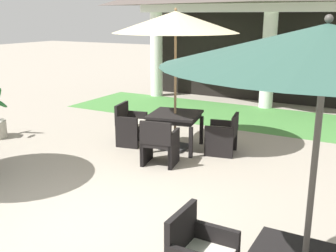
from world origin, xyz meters
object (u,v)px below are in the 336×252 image
patio_umbrella_near_foreground (326,50)px  patio_umbrella_mid_right (176,23)px  patio_table_mid_right (175,118)px  patio_chair_mid_right_west (130,125)px  terracotta_urn (163,118)px  patio_chair_mid_right_south (159,143)px  patio_chair_mid_right_east (223,135)px

patio_umbrella_near_foreground → patio_umbrella_mid_right: bearing=129.7°
patio_table_mid_right → patio_chair_mid_right_west: bearing=-168.7°
terracotta_urn → patio_table_mid_right: bearing=-52.7°
patio_table_mid_right → patio_chair_mid_right_south: patio_chair_mid_right_south is taller
patio_table_mid_right → patio_chair_mid_right_west: 1.03m
patio_chair_mid_right_west → terracotta_urn: bearing=175.2°
patio_chair_mid_right_west → patio_chair_mid_right_south: patio_chair_mid_right_west is taller
patio_umbrella_near_foreground → terracotta_urn: size_ratio=7.03×
patio_umbrella_near_foreground → patio_chair_mid_right_west: patio_umbrella_near_foreground is taller
patio_chair_mid_right_west → patio_chair_mid_right_east: size_ratio=1.09×
patio_chair_mid_right_south → patio_chair_mid_right_west: bearing=135.0°
patio_table_mid_right → patio_umbrella_mid_right: bearing=90.0°
patio_chair_mid_right_south → patio_umbrella_near_foreground: bearing=-55.4°
patio_chair_mid_right_east → patio_chair_mid_right_south: 1.42m
patio_chair_mid_right_south → terracotta_urn: patio_chair_mid_right_south is taller
patio_umbrella_near_foreground → patio_chair_mid_right_east: (-2.37, 4.23, -2.06)m
patio_umbrella_near_foreground → patio_chair_mid_right_west: 6.13m
patio_umbrella_near_foreground → patio_chair_mid_right_east: size_ratio=3.33×
patio_umbrella_mid_right → patio_chair_mid_right_west: size_ratio=3.20×
patio_chair_mid_right_west → patio_chair_mid_right_south: bearing=45.0°
patio_umbrella_mid_right → terracotta_urn: bearing=127.3°
patio_chair_mid_right_west → terracotta_urn: patio_chair_mid_right_west is taller
patio_umbrella_mid_right → patio_umbrella_near_foreground: bearing=-50.3°
patio_table_mid_right → patio_umbrella_mid_right: patio_umbrella_mid_right is taller
patio_table_mid_right → patio_umbrella_mid_right: (0.00, 0.00, 1.89)m
patio_chair_mid_right_east → patio_chair_mid_right_south: size_ratio=0.92×
patio_table_mid_right → terracotta_urn: size_ratio=3.02×
terracotta_urn → patio_chair_mid_right_south: bearing=-61.5°
patio_umbrella_near_foreground → patio_chair_mid_right_south: bearing=135.9°
patio_umbrella_near_foreground → patio_chair_mid_right_east: patio_umbrella_near_foreground is taller
patio_chair_mid_right_east → patio_table_mid_right: bearing=90.0°
patio_chair_mid_right_west → patio_umbrella_mid_right: bearing=90.0°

